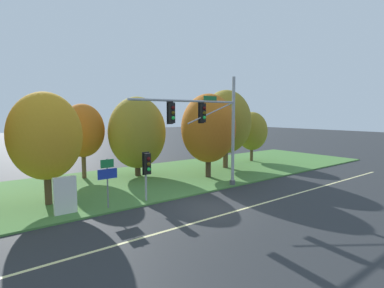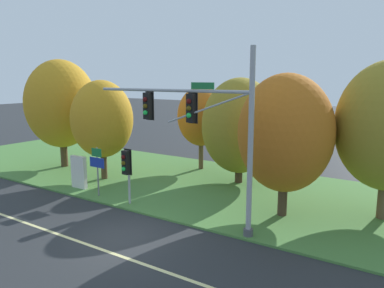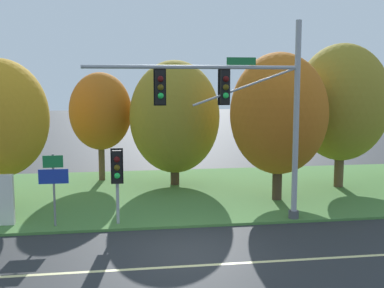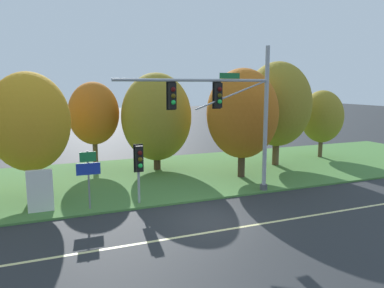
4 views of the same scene
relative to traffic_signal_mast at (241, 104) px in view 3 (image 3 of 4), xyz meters
name	(u,v)px [view 3 (image 3 of 4)]	position (x,y,z in m)	size (l,w,h in m)	color
ground_plane	(191,252)	(-2.30, -2.84, -4.59)	(160.00, 160.00, 0.00)	#282B2D
lane_stripe	(197,266)	(-2.30, -4.04, -4.58)	(36.00, 0.16, 0.01)	beige
grass_verge	(166,192)	(-2.30, 5.41, -4.54)	(48.00, 11.50, 0.10)	#477A38
traffic_signal_mast	(241,104)	(0.00, 0.00, 0.00)	(8.19, 0.49, 7.59)	#9EA0A5
pedestrian_signal_near_kerb	(117,171)	(-4.62, 0.17, -2.44)	(0.46, 0.55, 2.87)	#9EA0A5
route_sign_post	(54,179)	(-6.92, 0.35, -2.70)	(1.07, 0.08, 2.69)	slate
tree_left_of_mast	(1,118)	(-9.30, 3.08, -0.66)	(3.87, 3.87, 6.26)	#4C3823
tree_behind_signpost	(101,111)	(-5.48, 8.71, -0.76)	(3.32, 3.32, 5.82)	brown
tree_mid_verge	(175,117)	(-1.68, 7.00, -0.97)	(4.62, 4.62, 6.41)	#423021
tree_tall_centre	(279,114)	(2.52, 3.05, -0.59)	(4.33, 4.33, 6.61)	#423021
tree_right_far	(342,103)	(6.51, 5.18, -0.21)	(4.67, 4.67, 7.21)	brown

